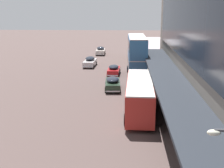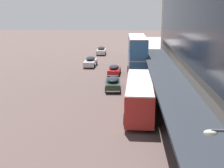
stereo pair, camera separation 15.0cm
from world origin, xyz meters
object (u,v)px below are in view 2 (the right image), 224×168
(transit_bus_kerbside_front, at_px, (139,94))
(sedan_oncoming_rear, at_px, (90,62))
(sedan_second_near, at_px, (113,83))
(transit_bus_kerbside_rear, at_px, (137,55))
(sedan_lead_near, at_px, (101,51))
(transit_bus_kerbside_far, at_px, (138,50))
(sedan_trailing_mid, at_px, (114,70))

(transit_bus_kerbside_front, height_order, sedan_oncoming_rear, transit_bus_kerbside_front)
(transit_bus_kerbside_front, xyz_separation_m, sedan_second_near, (-2.99, 8.50, -1.04))
(transit_bus_kerbside_front, relative_size, transit_bus_kerbside_rear, 1.14)
(sedan_lead_near, bearing_deg, sedan_oncoming_rear, -93.08)
(transit_bus_kerbside_far, height_order, sedan_oncoming_rear, transit_bus_kerbside_far)
(transit_bus_kerbside_far, height_order, sedan_trailing_mid, transit_bus_kerbside_far)
(sedan_second_near, distance_m, sedan_trailing_mid, 8.42)
(sedan_trailing_mid, bearing_deg, transit_bus_kerbside_far, 74.00)
(transit_bus_kerbside_rear, relative_size, sedan_trailing_mid, 2.09)
(sedan_trailing_mid, bearing_deg, sedan_lead_near, 100.40)
(sedan_second_near, distance_m, sedan_lead_near, 28.58)
(transit_bus_kerbside_front, distance_m, transit_bus_kerbside_rear, 15.86)
(sedan_second_near, xyz_separation_m, sedan_trailing_mid, (-0.22, 8.42, -0.03))
(transit_bus_kerbside_far, relative_size, sedan_second_near, 2.14)
(transit_bus_kerbside_far, relative_size, sedan_lead_near, 2.33)
(transit_bus_kerbside_rear, distance_m, sedan_trailing_mid, 4.33)
(transit_bus_kerbside_far, xyz_separation_m, sedan_second_near, (-3.71, -22.14, -1.18))
(sedan_oncoming_rear, relative_size, sedan_trailing_mid, 1.07)
(transit_bus_kerbside_rear, height_order, sedan_trailing_mid, transit_bus_kerbside_rear)
(transit_bus_kerbside_far, bearing_deg, sedan_oncoming_rear, -139.24)
(transit_bus_kerbside_rear, xyz_separation_m, sedan_trailing_mid, (-3.40, 1.11, -2.44))
(transit_bus_kerbside_far, relative_size, sedan_trailing_mid, 2.27)
(sedan_second_near, bearing_deg, transit_bus_kerbside_front, -70.62)
(transit_bus_kerbside_rear, distance_m, transit_bus_kerbside_far, 14.90)
(transit_bus_kerbside_front, height_order, transit_bus_kerbside_far, transit_bus_kerbside_far)
(transit_bus_kerbside_rear, distance_m, sedan_oncoming_rear, 11.18)
(sedan_second_near, height_order, sedan_trailing_mid, sedan_second_near)
(transit_bus_kerbside_front, height_order, sedan_trailing_mid, transit_bus_kerbside_front)
(transit_bus_kerbside_far, bearing_deg, transit_bus_kerbside_rear, -92.06)
(transit_bus_kerbside_front, xyz_separation_m, sedan_lead_near, (-6.86, 36.81, -1.02))
(transit_bus_kerbside_front, height_order, transit_bus_kerbside_rear, transit_bus_kerbside_rear)
(sedan_oncoming_rear, bearing_deg, sedan_trailing_mid, -56.37)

